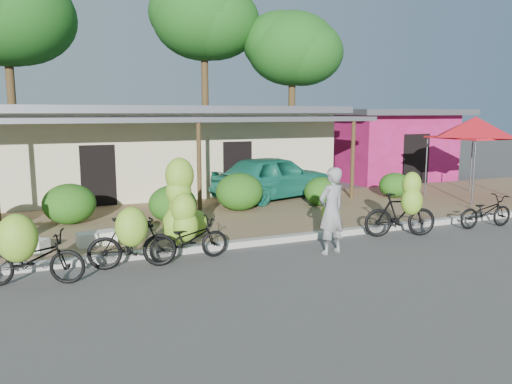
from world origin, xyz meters
TOP-DOWN VIEW (x-y plane):
  - ground at (0.00, 0.00)m, footprint 100.00×100.00m
  - sidewalk at (0.00, 5.00)m, footprint 60.00×6.00m
  - curb at (0.00, 2.00)m, footprint 60.00×0.25m
  - shop_main at (0.00, 10.93)m, footprint 13.00×8.50m
  - shop_pink at (10.50, 10.99)m, footprint 6.00×6.00m
  - tree_far_center at (-5.69, 16.11)m, footprint 5.67×5.59m
  - tree_center_right at (3.31, 16.61)m, footprint 5.31×5.20m
  - tree_near_right at (7.31, 14.61)m, footprint 4.74×4.58m
  - hedge_1 at (-3.82, 5.62)m, footprint 1.41×1.27m
  - hedge_2 at (-1.19, 4.72)m, footprint 1.32×1.19m
  - hedge_3 at (1.12, 5.57)m, footprint 1.49×1.34m
  - hedge_4 at (3.88, 5.25)m, footprint 1.20×1.08m
  - hedge_5 at (7.08, 5.61)m, footprint 1.13×1.02m
  - red_canopy at (9.58, 4.52)m, footprint 3.50×3.50m
  - bike_far_left at (-4.75, 0.94)m, footprint 2.00×1.48m
  - bike_left at (-2.87, 1.21)m, footprint 1.82×1.29m
  - bike_center at (-1.67, 1.73)m, footprint 1.76×1.20m
  - bike_right at (3.80, 1.21)m, footprint 1.93×1.37m
  - bike_far_right at (6.63, 1.19)m, footprint 1.73×0.69m
  - loose_banana_a at (-2.53, 3.02)m, footprint 0.53×0.45m
  - loose_banana_b at (-1.02, 2.96)m, footprint 0.51×0.44m
  - loose_banana_c at (2.58, 2.60)m, footprint 0.53×0.45m
  - sack_near at (-3.38, 3.05)m, footprint 0.89×0.50m
  - sack_far at (-4.78, 3.03)m, footprint 0.83×0.76m
  - vendor at (1.42, 0.71)m, footprint 0.80×0.62m
  - teal_van at (2.96, 7.00)m, footprint 4.90×3.08m

SIDE VIEW (x-z plane):
  - ground at x=0.00m, z-range 0.00..0.00m
  - sidewalk at x=0.00m, z-range 0.00..0.12m
  - curb at x=0.00m, z-range 0.00..0.15m
  - sack_far at x=-4.78m, z-range 0.12..0.40m
  - sack_near at x=-3.38m, z-range 0.12..0.42m
  - loose_banana_b at x=-1.02m, z-range 0.12..0.76m
  - bike_far_right at x=6.63m, z-range 0.00..0.89m
  - loose_banana_c at x=2.58m, z-range 0.12..0.78m
  - loose_banana_a at x=-2.53m, z-range 0.12..0.78m
  - hedge_5 at x=7.08m, z-range 0.12..1.00m
  - hedge_4 at x=3.88m, z-range 0.12..1.05m
  - bike_far_left at x=-4.75m, z-range -0.12..1.34m
  - bike_left at x=-2.87m, z-range -0.07..1.32m
  - hedge_2 at x=-1.19m, z-range 0.12..1.15m
  - hedge_1 at x=-3.82m, z-range 0.12..1.22m
  - bike_right at x=3.80m, z-range -0.18..1.55m
  - hedge_3 at x=1.12m, z-range 0.12..1.28m
  - bike_center at x=-1.67m, z-range -0.25..1.91m
  - teal_van at x=2.96m, z-range 0.12..1.67m
  - vendor at x=1.42m, z-range 0.00..1.94m
  - shop_pink at x=10.50m, z-range 0.05..3.30m
  - shop_main at x=0.00m, z-range 0.05..3.40m
  - red_canopy at x=9.58m, z-range 1.18..4.04m
  - tree_near_right at x=7.31m, z-range 2.30..10.44m
  - tree_far_center at x=-5.69m, z-range 2.63..12.18m
  - tree_center_right at x=3.31m, z-range 2.95..12.82m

